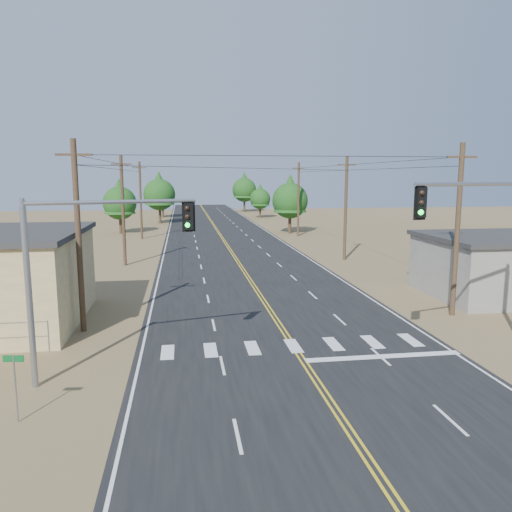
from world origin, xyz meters
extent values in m
plane|color=olive|center=(0.00, 0.00, 0.00)|extent=(220.00, 220.00, 0.00)
cube|color=black|center=(0.00, 30.00, 0.01)|extent=(15.00, 200.00, 0.02)
cylinder|color=gray|center=(-11.50, 9.00, 0.75)|extent=(0.06, 0.06, 1.50)
cylinder|color=#4C3826|center=(-10.50, 12.00, 5.00)|extent=(0.30, 0.30, 10.00)
cube|color=#4C3826|center=(-10.50, 12.00, 9.20)|extent=(1.80, 0.12, 0.12)
cylinder|color=#4C3826|center=(-10.50, 32.00, 5.00)|extent=(0.30, 0.30, 10.00)
cube|color=#4C3826|center=(-10.50, 32.00, 9.20)|extent=(1.80, 0.12, 0.12)
cylinder|color=#4C3826|center=(-10.50, 52.00, 5.00)|extent=(0.30, 0.30, 10.00)
cube|color=#4C3826|center=(-10.50, 52.00, 9.20)|extent=(1.80, 0.12, 0.12)
cylinder|color=#4C3826|center=(10.50, 12.00, 5.00)|extent=(0.30, 0.30, 10.00)
cube|color=#4C3826|center=(10.50, 12.00, 9.20)|extent=(1.80, 0.12, 0.12)
cylinder|color=#4C3826|center=(10.50, 32.00, 5.00)|extent=(0.30, 0.30, 10.00)
cube|color=#4C3826|center=(10.50, 32.00, 9.20)|extent=(1.80, 0.12, 0.12)
cylinder|color=#4C3826|center=(10.50, 52.00, 5.00)|extent=(0.30, 0.30, 10.00)
cube|color=#4C3826|center=(10.50, 52.00, 9.20)|extent=(1.80, 0.12, 0.12)
cylinder|color=gray|center=(-11.00, 4.90, 3.51)|extent=(0.24, 0.24, 7.03)
cylinder|color=gray|center=(-11.00, 4.90, 7.03)|extent=(0.18, 0.18, 0.60)
cylinder|color=gray|center=(-7.82, 5.68, 7.13)|extent=(6.40, 1.72, 0.16)
cube|color=black|center=(-4.93, 6.39, 6.48)|extent=(0.41, 0.38, 1.10)
sphere|color=black|center=(-4.97, 6.21, 6.83)|extent=(0.20, 0.20, 0.20)
sphere|color=black|center=(-4.97, 6.21, 6.48)|extent=(0.20, 0.20, 0.20)
sphere|color=#0CE533|center=(-4.97, 6.21, 6.12)|extent=(0.20, 0.20, 0.20)
cylinder|color=gray|center=(7.51, 5.31, 7.80)|extent=(7.03, 2.22, 0.18)
cube|color=black|center=(4.33, 4.38, 7.09)|extent=(0.46, 0.42, 1.21)
sphere|color=black|center=(4.28, 4.19, 7.47)|extent=(0.22, 0.22, 0.22)
sphere|color=black|center=(4.28, 4.19, 7.09)|extent=(0.22, 0.22, 0.22)
sphere|color=#0CE533|center=(4.28, 4.19, 6.70)|extent=(0.22, 0.22, 0.22)
cylinder|color=gray|center=(-10.76, 2.00, 1.15)|extent=(0.06, 0.06, 2.31)
cube|color=#0C5521|center=(-10.76, 2.00, 2.22)|extent=(0.69, 0.12, 0.23)
cylinder|color=#3F2D1E|center=(-13.97, 58.71, 1.42)|extent=(0.42, 0.42, 2.84)
cone|color=#1A4E16|center=(-13.97, 58.71, 5.36)|extent=(4.41, 4.41, 5.04)
sphere|color=#1A4E16|center=(-13.97, 58.71, 4.33)|extent=(4.73, 4.73, 4.73)
cylinder|color=#3F2D1E|center=(-9.03, 73.55, 1.63)|extent=(0.44, 0.44, 3.26)
cone|color=#1A4E16|center=(-9.03, 73.55, 6.16)|extent=(5.07, 5.07, 5.80)
sphere|color=#1A4E16|center=(-9.03, 73.55, 4.98)|extent=(5.43, 5.43, 5.43)
cylinder|color=#3F2D1E|center=(-9.00, 86.41, 1.42)|extent=(0.42, 0.42, 2.83)
cone|color=#1A4E16|center=(-9.00, 86.41, 5.35)|extent=(4.41, 4.41, 5.03)
sphere|color=#1A4E16|center=(-9.00, 86.41, 4.33)|extent=(4.72, 4.72, 4.72)
cylinder|color=#3F2D1E|center=(10.10, 55.47, 1.53)|extent=(0.47, 0.47, 3.05)
cone|color=#1A4E16|center=(10.10, 55.47, 5.77)|extent=(4.75, 4.75, 5.43)
sphere|color=#1A4E16|center=(10.10, 55.47, 4.67)|extent=(5.09, 5.09, 5.09)
cylinder|color=#3F2D1E|center=(10.05, 82.93, 1.21)|extent=(0.40, 0.40, 2.42)
cone|color=#1A4E16|center=(10.05, 82.93, 4.58)|extent=(3.77, 3.77, 4.31)
sphere|color=#1A4E16|center=(10.05, 82.93, 3.70)|extent=(4.04, 4.04, 4.04)
cylinder|color=#3F2D1E|center=(9.00, 99.63, 1.65)|extent=(0.45, 0.45, 3.29)
cone|color=#1A4E16|center=(9.00, 99.63, 6.22)|extent=(5.13, 5.13, 5.86)
sphere|color=#1A4E16|center=(9.00, 99.63, 5.03)|extent=(5.49, 5.49, 5.49)
camera|label=1|loc=(-5.16, -14.59, 8.13)|focal=35.00mm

